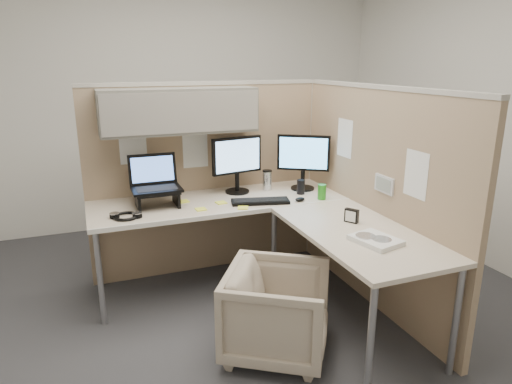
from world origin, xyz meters
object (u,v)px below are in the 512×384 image
object	(u,v)px
office_chair	(277,307)
desk	(265,217)
monitor_left	(237,160)
keyboard	(260,201)

from	to	relation	value
office_chair	desk	bearing A→B (deg)	17.53
desk	monitor_left	distance (m)	0.64
keyboard	office_chair	bearing A→B (deg)	-90.95
monitor_left	keyboard	bearing A→B (deg)	-88.44
office_chair	monitor_left	bearing A→B (deg)	25.86
office_chair	keyboard	distance (m)	0.95
desk	monitor_left	world-z (taller)	monitor_left
desk	monitor_left	xyz separation A→B (m)	(-0.02, 0.56, 0.32)
keyboard	monitor_left	bearing A→B (deg)	115.24
desk	keyboard	size ratio (longest dim) A/B	4.50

